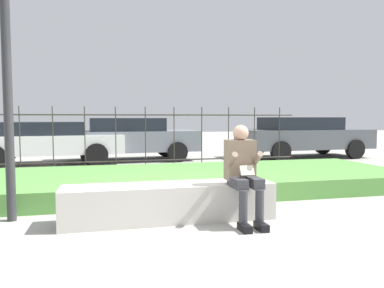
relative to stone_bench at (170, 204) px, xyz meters
The scene contains 9 objects.
ground_plane 0.27m from the stone_bench, ahead, with size 60.00×60.00×0.00m, color #9E9B93.
stone_bench is the anchor object (origin of this frame).
person_seated_reader 1.10m from the stone_bench, 19.50° to the right, with size 0.42×0.73×1.30m.
grass_berm 2.21m from the stone_bench, 86.22° to the left, with size 9.90×3.02×0.32m.
iron_fence 4.34m from the stone_bench, 88.05° to the left, with size 7.90×0.03×1.66m.
car_parked_center 7.34m from the stone_bench, 90.00° to the left, with size 4.29×2.12×1.38m.
car_parked_left 7.31m from the stone_bench, 109.89° to the left, with size 4.38×2.10×1.27m.
car_parked_right 9.09m from the stone_bench, 49.22° to the left, with size 4.60×2.14×1.40m.
street_lamp 3.05m from the stone_bench, 166.98° to the left, with size 0.28×0.28×3.90m.
Camera 1 is at (-1.00, -4.93, 1.40)m, focal length 35.00 mm.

